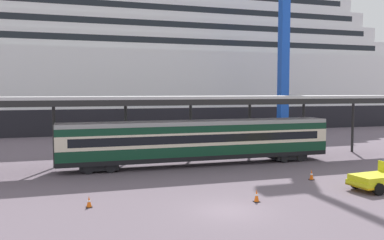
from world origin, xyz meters
TOP-DOWN VIEW (x-y plane):
  - ground_plane at (0.00, 0.00)m, footprint 400.00×400.00m
  - cruise_ship at (-11.91, 53.81)m, footprint 136.73×22.72m
  - platform_canopy at (2.86, 14.34)m, footprint 44.25×5.23m
  - train_carriage at (2.86, 13.88)m, footprint 25.10×2.81m
  - traffic_cone_near at (9.16, 5.53)m, footprint 0.36×0.36m
  - traffic_cone_mid at (2.36, 1.19)m, footprint 0.36×0.36m
  - traffic_cone_far at (-7.54, 3.04)m, footprint 0.36×0.36m
  - dockside_crane at (23.22, 33.08)m, footprint 14.42×4.40m

SIDE VIEW (x-z plane):
  - ground_plane at x=0.00m, z-range 0.00..0.00m
  - traffic_cone_far at x=-7.54m, z-range -0.01..0.67m
  - traffic_cone_mid at x=2.36m, z-range -0.01..0.78m
  - traffic_cone_near at x=9.16m, z-range -0.01..0.78m
  - train_carriage at x=2.86m, z-range 0.26..4.37m
  - platform_canopy at x=2.86m, z-range 2.86..9.20m
  - cruise_ship at x=-11.91m, z-range -6.27..33.23m
  - dockside_crane at x=23.22m, z-range -11.98..50.38m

